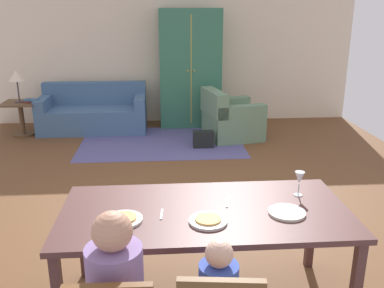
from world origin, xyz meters
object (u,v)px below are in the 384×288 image
object	(u,v)px
dining_table	(205,218)
wine_glass	(299,179)
armoire	(190,69)
handbag	(203,139)
armchair	(230,119)
plate_near_man	(124,220)
plate_near_child	(208,221)
plate_near_woman	(287,212)
side_table	(21,114)
book_upper	(31,100)
couch	(94,113)
book_lower	(31,101)
table_lamp	(16,77)

from	to	relation	value
dining_table	wine_glass	bearing A→B (deg)	14.22
wine_glass	armoire	world-z (taller)	armoire
dining_table	handbag	distance (m)	3.74
armchair	dining_table	bearing A→B (deg)	-101.70
plate_near_man	plate_near_child	world-z (taller)	same
plate_near_woman	armchair	bearing A→B (deg)	85.71
side_table	armoire	bearing A→B (deg)	9.44
plate_near_man	plate_near_child	distance (m)	0.55
book_upper	armchair	bearing A→B (deg)	-6.65
dining_table	plate_near_child	xyz separation A→B (m)	(0.00, -0.18, 0.08)
couch	book_upper	world-z (taller)	couch
plate_near_child	book_lower	bearing A→B (deg)	117.48
book_upper	plate_near_man	bearing A→B (deg)	-67.66
couch	book_upper	bearing A→B (deg)	-163.94
armoire	book_lower	world-z (taller)	armoire
book_upper	plate_near_woman	bearing A→B (deg)	-57.15
side_table	book_upper	bearing A→B (deg)	-6.37
dining_table	couch	xyz separation A→B (m)	(-1.49, 4.84, -0.39)
book_lower	couch	bearing A→B (deg)	14.78
armchair	plate_near_man	bearing A→B (deg)	-108.15
plate_near_child	book_lower	size ratio (longest dim) A/B	1.14
plate_near_woman	armchair	world-z (taller)	armchair
wine_glass	side_table	bearing A→B (deg)	127.53
plate_near_woman	book_lower	bearing A→B (deg)	122.83
book_upper	side_table	bearing A→B (deg)	173.63
wine_glass	handbag	distance (m)	3.60
wine_glass	plate_near_woman	bearing A→B (deg)	-120.92
armchair	book_lower	distance (m)	3.38
couch	table_lamp	distance (m)	1.40
armoire	side_table	size ratio (longest dim) A/B	3.62
table_lamp	handbag	xyz separation A→B (m)	(3.04, -0.90, -0.88)
armchair	book_lower	xyz separation A→B (m)	(-3.34, 0.41, 0.28)
plate_near_woman	armoire	world-z (taller)	armoire
dining_table	book_lower	xyz separation A→B (m)	(-2.48, 4.58, -0.10)
dining_table	table_lamp	distance (m)	5.31
plate_near_child	table_lamp	size ratio (longest dim) A/B	0.46
plate_near_woman	wine_glass	bearing A→B (deg)	59.08
couch	side_table	size ratio (longest dim) A/B	3.19
plate_near_man	wine_glass	world-z (taller)	wine_glass
dining_table	armchair	bearing A→B (deg)	78.30
couch	plate_near_man	bearing A→B (deg)	-79.21
plate_near_man	wine_glass	xyz separation A→B (m)	(1.25, 0.30, 0.12)
book_upper	plate_near_child	bearing A→B (deg)	-62.51
armchair	book_lower	bearing A→B (deg)	173.02
armoire	handbag	xyz separation A→B (m)	(0.11, -1.39, -0.92)
plate_near_woman	armoire	xyz separation A→B (m)	(-0.29, 5.17, 0.28)
armchair	armoire	distance (m)	1.31
book_lower	plate_near_woman	bearing A→B (deg)	-57.17
couch	book_lower	size ratio (longest dim) A/B	8.42
side_table	dining_table	bearing A→B (deg)	-59.76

